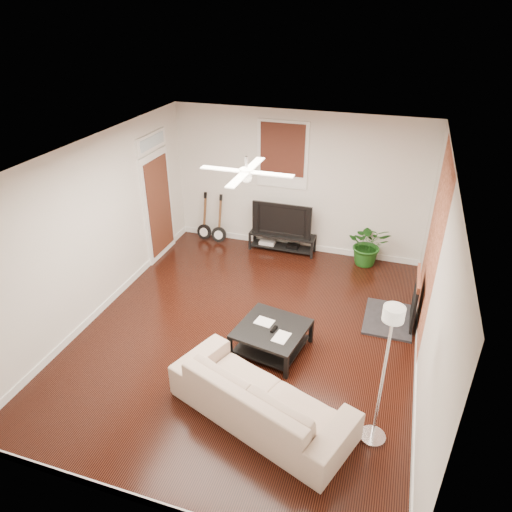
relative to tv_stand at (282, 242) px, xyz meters
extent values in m
cube|color=black|center=(0.20, -2.78, -0.19)|extent=(5.00, 6.00, 0.01)
cube|color=white|center=(0.20, -2.78, 2.61)|extent=(5.00, 6.00, 0.01)
cube|color=silver|center=(0.20, 0.22, 1.21)|extent=(5.00, 0.01, 2.80)
cube|color=silver|center=(0.20, -5.78, 1.21)|extent=(5.00, 0.01, 2.80)
cube|color=silver|center=(-2.30, -2.78, 1.21)|extent=(0.01, 6.00, 2.80)
cube|color=silver|center=(2.70, -2.78, 1.21)|extent=(0.01, 6.00, 2.80)
cube|color=#9D5032|center=(2.69, -1.78, 1.21)|extent=(0.02, 2.20, 2.80)
cube|color=black|center=(2.40, -1.78, 0.27)|extent=(0.80, 1.10, 0.92)
cube|color=black|center=(-0.10, 0.19, 1.76)|extent=(1.00, 0.06, 1.30)
cube|color=white|center=(-2.26, -0.88, 1.06)|extent=(0.08, 1.00, 2.50)
cube|color=black|center=(0.00, 0.00, 0.00)|extent=(1.34, 0.36, 0.37)
imported|color=black|center=(0.00, 0.02, 0.53)|extent=(1.20, 0.16, 0.69)
cube|color=black|center=(0.66, -3.04, 0.01)|extent=(1.09, 1.09, 0.40)
imported|color=tan|center=(0.89, -4.30, 0.15)|extent=(2.47, 1.66, 0.67)
imported|color=#1B5217|center=(1.71, -0.03, 0.24)|extent=(0.87, 0.78, 0.86)
camera|label=1|loc=(2.09, -8.23, 4.35)|focal=32.71mm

